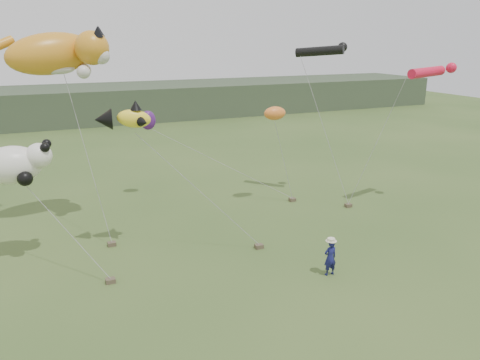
% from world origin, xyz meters
% --- Properties ---
extents(ground, '(120.00, 120.00, 0.00)m').
position_xyz_m(ground, '(0.00, 0.00, 0.00)').
color(ground, '#385123').
rests_on(ground, ground).
extents(headland, '(90.00, 13.00, 4.00)m').
position_xyz_m(headland, '(-3.11, 44.69, 1.92)').
color(headland, '#2D3D28').
rests_on(headland, ground).
extents(festival_attendant, '(0.59, 0.39, 1.60)m').
position_xyz_m(festival_attendant, '(1.11, -0.68, 0.80)').
color(festival_attendant, '#161853').
rests_on(festival_attendant, ground).
extents(sandbag_anchors, '(14.88, 6.20, 0.20)m').
position_xyz_m(sandbag_anchors, '(-0.75, 5.08, 0.10)').
color(sandbag_anchors, brown).
rests_on(sandbag_anchors, ground).
extents(cat_kite, '(5.92, 3.35, 2.59)m').
position_xyz_m(cat_kite, '(-8.17, 9.71, 8.99)').
color(cat_kite, orange).
rests_on(cat_kite, ground).
extents(fish_kite, '(2.53, 1.67, 1.30)m').
position_xyz_m(fish_kite, '(-6.12, 5.24, 6.31)').
color(fish_kite, yellow).
rests_on(fish_kite, ground).
extents(tube_kites, '(7.38, 5.95, 1.93)m').
position_xyz_m(tube_kites, '(8.82, 6.66, 8.44)').
color(tube_kites, black).
rests_on(tube_kites, ground).
extents(panda_kite, '(2.92, 1.89, 1.82)m').
position_xyz_m(panda_kite, '(-10.63, 6.01, 4.51)').
color(panda_kite, white).
rests_on(panda_kite, ground).
extents(misc_kites, '(7.73, 4.73, 1.57)m').
position_xyz_m(misc_kites, '(0.13, 10.32, 5.24)').
color(misc_kites, orange).
rests_on(misc_kites, ground).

